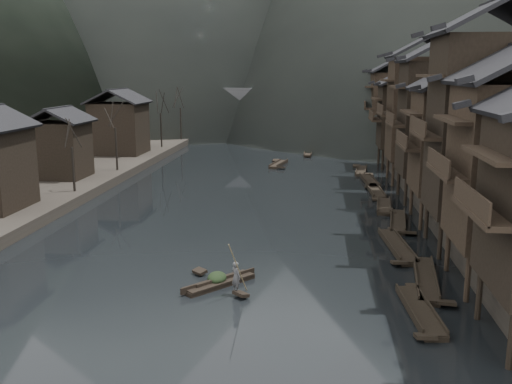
# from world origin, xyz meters

# --- Properties ---
(water) EXTENTS (300.00, 300.00, 0.00)m
(water) POSITION_xyz_m (0.00, 0.00, 0.00)
(water) COLOR black
(water) RESTS_ON ground
(left_bank) EXTENTS (40.00, 200.00, 1.20)m
(left_bank) POSITION_xyz_m (-35.00, 40.00, 0.60)
(left_bank) COLOR #2D2823
(left_bank) RESTS_ON ground
(stilt_houses) EXTENTS (9.00, 67.60, 16.60)m
(stilt_houses) POSITION_xyz_m (17.28, 19.28, 8.93)
(stilt_houses) COLOR black
(stilt_houses) RESTS_ON ground
(left_houses) EXTENTS (8.10, 53.20, 8.73)m
(left_houses) POSITION_xyz_m (-20.50, 20.12, 5.66)
(left_houses) COLOR black
(left_houses) RESTS_ON left_bank
(bare_trees) EXTENTS (3.69, 72.55, 7.39)m
(bare_trees) POSITION_xyz_m (-17.00, 25.17, 6.45)
(bare_trees) COLOR black
(bare_trees) RESTS_ON left_bank
(moored_sampans) EXTENTS (3.16, 48.25, 0.47)m
(moored_sampans) POSITION_xyz_m (12.05, 14.77, 0.20)
(moored_sampans) COLOR black
(moored_sampans) RESTS_ON water
(midriver_boats) EXTENTS (5.25, 27.91, 0.45)m
(midriver_boats) POSITION_xyz_m (2.78, 49.60, 0.20)
(midriver_boats) COLOR black
(midriver_boats) RESTS_ON water
(stone_bridge) EXTENTS (40.00, 6.00, 9.00)m
(stone_bridge) POSITION_xyz_m (-0.00, 72.00, 5.11)
(stone_bridge) COLOR #4C4C4F
(stone_bridge) RESTS_ON ground
(hero_sampan) EXTENTS (3.94, 4.25, 0.43)m
(hero_sampan) POSITION_xyz_m (0.82, -2.56, 0.20)
(hero_sampan) COLOR black
(hero_sampan) RESTS_ON water
(cargo_heap) EXTENTS (1.09, 1.43, 0.65)m
(cargo_heap) POSITION_xyz_m (0.67, -2.39, 0.76)
(cargo_heap) COLOR black
(cargo_heap) RESTS_ON hero_sampan
(boatman) EXTENTS (0.74, 0.73, 1.72)m
(boatman) POSITION_xyz_m (1.98, -3.85, 1.29)
(boatman) COLOR #565659
(boatman) RESTS_ON hero_sampan
(bamboo_pole) EXTENTS (0.88, 2.38, 3.90)m
(bamboo_pole) POSITION_xyz_m (2.18, -3.85, 4.10)
(bamboo_pole) COLOR #8C7A51
(bamboo_pole) RESTS_ON boatman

